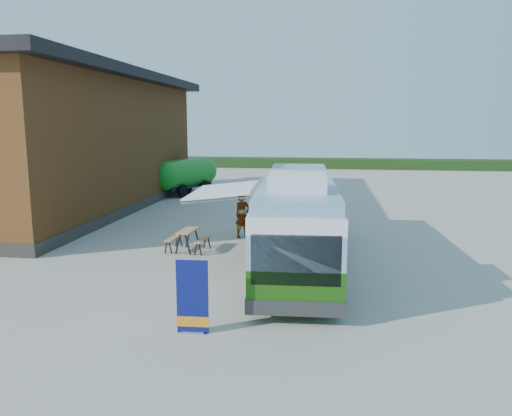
% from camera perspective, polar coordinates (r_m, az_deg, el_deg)
% --- Properties ---
extents(ground, '(100.00, 100.00, 0.00)m').
position_cam_1_polar(ground, '(16.92, -4.81, -6.57)').
color(ground, '#BCB7AD').
rests_on(ground, ground).
extents(barn, '(9.60, 21.20, 7.50)m').
position_cam_1_polar(barn, '(29.48, -20.80, 6.84)').
color(barn, brown).
rests_on(barn, ground).
extents(hedge, '(40.00, 3.00, 1.00)m').
position_cam_1_polar(hedge, '(54.16, 12.70, 4.96)').
color(hedge, '#264419').
rests_on(hedge, ground).
extents(bus, '(2.94, 11.25, 3.42)m').
position_cam_1_polar(bus, '(16.83, 4.77, -0.93)').
color(bus, '#235F0F').
rests_on(bus, ground).
extents(awning, '(2.58, 3.95, 0.49)m').
position_cam_1_polar(awning, '(17.19, -2.92, 2.22)').
color(awning, white).
rests_on(awning, ground).
extents(banner, '(0.75, 0.21, 1.72)m').
position_cam_1_polar(banner, '(11.55, -7.27, -10.78)').
color(banner, navy).
rests_on(banner, ground).
extents(picnic_table, '(1.51, 1.36, 0.80)m').
position_cam_1_polar(picnic_table, '(18.76, -7.80, -3.12)').
color(picnic_table, tan).
rests_on(picnic_table, ground).
extents(person_a, '(0.81, 0.78, 1.88)m').
position_cam_1_polar(person_a, '(20.75, -1.55, -0.84)').
color(person_a, '#999999').
rests_on(person_a, ground).
extents(person_b, '(1.15, 1.14, 1.87)m').
position_cam_1_polar(person_b, '(28.26, 3.02, 1.96)').
color(person_b, '#999999').
rests_on(person_b, ground).
extents(slurry_tanker, '(3.41, 6.06, 2.36)m').
position_cam_1_polar(slurry_tanker, '(33.72, -8.11, 3.85)').
color(slurry_tanker, '#18851D').
rests_on(slurry_tanker, ground).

